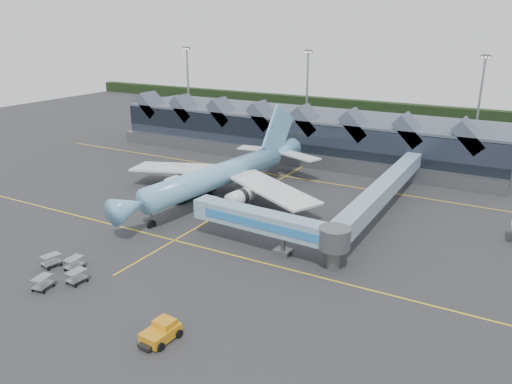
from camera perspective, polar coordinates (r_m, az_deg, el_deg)
The scene contains 10 objects.
ground at distance 78.16m, azimuth -5.69°, elevation -3.41°, with size 260.00×260.00×0.00m, color #27282A.
taxi_stripes at distance 85.96m, azimuth -1.89°, elevation -1.23°, with size 120.00×60.00×0.01m.
tree_line_far at distance 176.31m, azimuth 15.35°, elevation 9.15°, with size 260.00×4.00×4.00m, color black.
terminal at distance 118.87m, azimuth 5.35°, elevation 6.78°, with size 90.00×22.25×12.52m.
light_masts at distance 124.78m, azimuth 19.64°, elevation 9.90°, with size 132.40×42.56×22.45m.
main_airliner at distance 87.39m, azimuth -3.74°, elevation 2.09°, with size 39.97×46.30×14.87m.
jet_bridge at distance 65.96m, azimuth 2.41°, elevation -3.88°, with size 23.25×4.79×5.65m.
fuel_truck at distance 88.49m, azimuth -7.21°, elevation 0.46°, with size 4.47×9.76×3.26m.
pushback_tug at distance 51.21m, azimuth -10.81°, elevation -15.45°, with size 2.99×4.45×1.89m.
baggage_carts at distance 65.70m, azimuth -21.35°, elevation -8.31°, with size 8.00×7.67×1.60m.
Camera 1 is at (41.98, -59.04, 29.34)m, focal length 35.00 mm.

